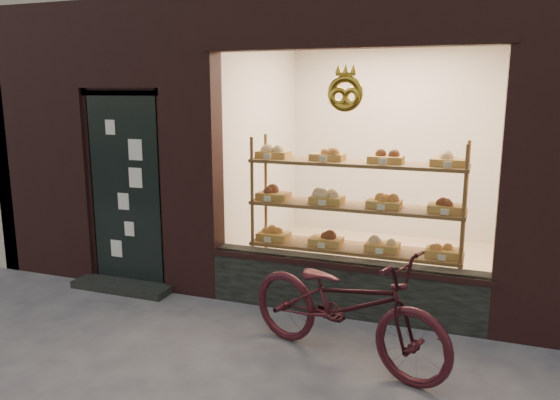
% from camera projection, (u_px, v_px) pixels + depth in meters
% --- Properties ---
extents(display_shelf, '(2.20, 0.45, 1.70)m').
position_uv_depth(display_shelf, '(354.00, 220.00, 5.65)').
color(display_shelf, brown).
rests_on(display_shelf, ground).
extents(bicycle, '(1.96, 1.21, 0.97)m').
position_uv_depth(bicycle, '(345.00, 305.00, 4.40)').
color(bicycle, '#361017').
rests_on(bicycle, ground).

